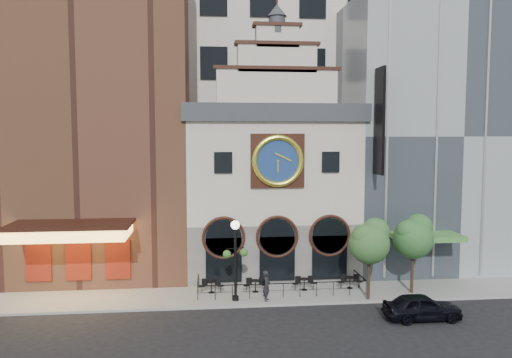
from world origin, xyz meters
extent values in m
plane|color=black|center=(0.00, 0.00, 0.00)|extent=(120.00, 120.00, 0.00)
cube|color=gray|center=(0.00, 2.50, 0.07)|extent=(44.00, 5.00, 0.15)
cube|color=#605E5B|center=(0.00, 8.00, 2.15)|extent=(12.00, 8.00, 4.00)
cube|color=beige|center=(0.00, 8.00, 7.65)|extent=(12.00, 8.00, 7.00)
cube|color=#2D3035|center=(0.00, 8.00, 11.75)|extent=(12.60, 8.60, 1.20)
cube|color=black|center=(0.00, 3.92, 8.55)|extent=(3.60, 0.25, 3.60)
cylinder|color=navy|center=(0.00, 3.78, 8.55)|extent=(3.10, 0.12, 3.10)
torus|color=gold|center=(0.00, 3.70, 8.55)|extent=(3.46, 0.36, 3.46)
cylinder|color=#2D3035|center=(0.00, 4.40, 17.45)|extent=(1.10, 1.10, 1.10)
cone|color=#2D3035|center=(0.00, 4.40, 18.40)|extent=(1.30, 1.30, 0.80)
cube|color=brown|center=(-13.00, 10.00, 12.65)|extent=(14.00, 12.00, 25.00)
cube|color=#FFBF59|center=(-13.00, 2.30, 4.35)|extent=(7.00, 3.40, 0.70)
cube|color=black|center=(-13.00, 2.30, 4.80)|extent=(7.40, 3.80, 0.15)
cube|color=maroon|center=(-13.00, 3.95, 2.15)|extent=(5.60, 0.15, 2.60)
cube|color=gray|center=(13.00, 10.00, 10.15)|extent=(14.00, 12.00, 20.00)
cube|color=#4D8D40|center=(10.00, 2.80, 3.45)|extent=(4.50, 2.40, 0.35)
cube|color=black|center=(6.60, 3.00, 11.15)|extent=(0.18, 1.60, 7.00)
cube|color=silver|center=(0.00, 20.00, 20.00)|extent=(20.00, 16.00, 40.00)
cylinder|color=black|center=(-4.46, 2.60, 0.89)|extent=(0.68, 0.68, 0.03)
cylinder|color=black|center=(-4.46, 2.60, 0.52)|extent=(0.06, 0.06, 0.72)
cylinder|color=black|center=(-1.61, 2.49, 0.89)|extent=(0.68, 0.68, 0.03)
cylinder|color=black|center=(-1.61, 2.49, 0.52)|extent=(0.06, 0.06, 0.72)
cylinder|color=black|center=(1.60, 2.55, 0.89)|extent=(0.68, 0.68, 0.03)
cylinder|color=black|center=(1.60, 2.55, 0.52)|extent=(0.06, 0.06, 0.72)
cylinder|color=black|center=(4.67, 2.60, 0.89)|extent=(0.68, 0.68, 0.03)
cylinder|color=black|center=(4.67, 2.60, 0.52)|extent=(0.06, 0.06, 0.72)
imported|color=black|center=(7.15, -2.90, 0.73)|extent=(4.28, 1.73, 1.46)
imported|color=black|center=(-1.10, 0.76, 1.08)|extent=(0.62, 0.78, 1.85)
cylinder|color=black|center=(-3.00, 0.99, 2.40)|extent=(0.16, 0.16, 4.49)
cylinder|color=black|center=(-3.00, 0.99, 0.28)|extent=(0.40, 0.40, 0.27)
sphere|color=white|center=(-3.00, 0.99, 4.82)|extent=(0.54, 0.54, 0.54)
sphere|color=#2F5A24|center=(-3.52, 0.86, 3.07)|extent=(0.50, 0.50, 0.50)
sphere|color=#2F5A24|center=(-2.48, 1.13, 3.07)|extent=(0.50, 0.50, 0.50)
cylinder|color=#382619|center=(5.18, 0.40, 1.50)|extent=(0.19, 0.19, 2.70)
sphere|color=#2E5D25|center=(5.18, 0.40, 3.62)|extent=(2.51, 2.51, 2.51)
sphere|color=#2E5D25|center=(5.66, 0.69, 4.29)|extent=(1.73, 1.73, 1.73)
sphere|color=#2E5D25|center=(4.79, 0.21, 4.10)|extent=(1.54, 1.54, 1.54)
cylinder|color=#382619|center=(8.37, 1.33, 1.51)|extent=(0.19, 0.19, 2.73)
sphere|color=#285D24|center=(8.37, 1.33, 3.66)|extent=(2.53, 2.53, 2.53)
sphere|color=#285D24|center=(8.85, 1.63, 4.34)|extent=(1.75, 1.75, 1.75)
sphere|color=#285D24|center=(7.98, 1.14, 4.14)|extent=(1.56, 1.56, 1.56)
camera|label=1|loc=(-4.80, -28.77, 10.23)|focal=35.00mm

